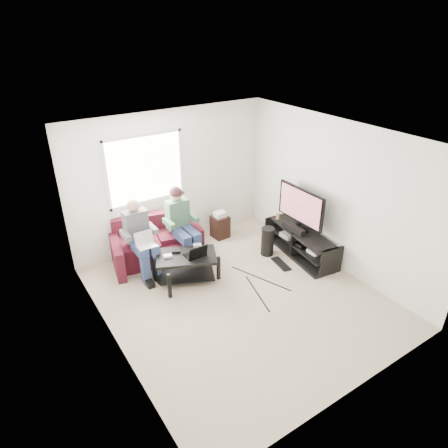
# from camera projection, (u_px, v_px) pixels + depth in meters

# --- Properties ---
(floor) EXTENTS (4.50, 4.50, 0.00)m
(floor) POSITION_uv_depth(u_px,v_px,m) (239.00, 296.00, 6.45)
(floor) COLOR tan
(floor) RESTS_ON ground
(ceiling) EXTENTS (4.50, 4.50, 0.00)m
(ceiling) POSITION_uv_depth(u_px,v_px,m) (242.00, 138.00, 5.25)
(ceiling) COLOR white
(ceiling) RESTS_ON wall_back
(wall_back) EXTENTS (4.50, 0.00, 4.50)m
(wall_back) POSITION_uv_depth(u_px,v_px,m) (171.00, 179.00, 7.52)
(wall_back) COLOR silver
(wall_back) RESTS_ON floor
(wall_front) EXTENTS (4.50, 0.00, 4.50)m
(wall_front) POSITION_uv_depth(u_px,v_px,m) (364.00, 308.00, 4.18)
(wall_front) COLOR silver
(wall_front) RESTS_ON floor
(wall_left) EXTENTS (0.00, 4.50, 4.50)m
(wall_left) POSITION_uv_depth(u_px,v_px,m) (107.00, 267.00, 4.87)
(wall_left) COLOR silver
(wall_left) RESTS_ON floor
(wall_right) EXTENTS (0.00, 4.50, 4.50)m
(wall_right) POSITION_uv_depth(u_px,v_px,m) (335.00, 196.00, 6.83)
(wall_right) COLOR silver
(wall_right) RESTS_ON floor
(window) EXTENTS (1.48, 0.04, 1.28)m
(window) POSITION_uv_depth(u_px,v_px,m) (145.00, 169.00, 7.12)
(window) COLOR white
(window) RESTS_ON wall_back
(sofa) EXTENTS (1.85, 1.07, 0.79)m
(sofa) POSITION_uv_depth(u_px,v_px,m) (157.00, 243.00, 7.37)
(sofa) COLOR #4E1325
(sofa) RESTS_ON floor
(person_left) EXTENTS (0.40, 0.71, 1.32)m
(person_left) POSITION_uv_depth(u_px,v_px,m) (140.00, 235.00, 6.78)
(person_left) COLOR navy
(person_left) RESTS_ON sofa
(person_right) EXTENTS (0.40, 0.71, 1.37)m
(person_right) POSITION_uv_depth(u_px,v_px,m) (181.00, 220.00, 7.15)
(person_right) COLOR navy
(person_right) RESTS_ON sofa
(laptop_silver) EXTENTS (0.34, 0.25, 0.24)m
(laptop_silver) POSITION_uv_depth(u_px,v_px,m) (146.00, 243.00, 6.61)
(laptop_silver) COLOR silver
(laptop_silver) RESTS_ON person_left
(coffee_table) EXTENTS (1.15, 0.96, 0.49)m
(coffee_table) POSITION_uv_depth(u_px,v_px,m) (186.00, 262.00, 6.69)
(coffee_table) COLOR black
(coffee_table) RESTS_ON floor
(laptop_black) EXTENTS (0.41, 0.36, 0.24)m
(laptop_black) POSITION_uv_depth(u_px,v_px,m) (195.00, 249.00, 6.58)
(laptop_black) COLOR black
(laptop_black) RESTS_ON coffee_table
(controller_a) EXTENTS (0.16, 0.13, 0.04)m
(controller_a) POSITION_uv_depth(u_px,v_px,m) (168.00, 256.00, 6.58)
(controller_a) COLOR silver
(controller_a) RESTS_ON coffee_table
(controller_b) EXTENTS (0.17, 0.15, 0.04)m
(controller_b) POSITION_uv_depth(u_px,v_px,m) (176.00, 251.00, 6.71)
(controller_b) COLOR black
(controller_b) RESTS_ON coffee_table
(controller_c) EXTENTS (0.17, 0.14, 0.04)m
(controller_c) POSITION_uv_depth(u_px,v_px,m) (197.00, 245.00, 6.88)
(controller_c) COLOR gray
(controller_c) RESTS_ON coffee_table
(tv_stand) EXTENTS (0.68, 1.61, 0.52)m
(tv_stand) POSITION_uv_depth(u_px,v_px,m) (301.00, 245.00, 7.46)
(tv_stand) COLOR black
(tv_stand) RESTS_ON floor
(tv) EXTENTS (0.12, 1.10, 0.81)m
(tv) POSITION_uv_depth(u_px,v_px,m) (301.00, 207.00, 7.19)
(tv) COLOR black
(tv) RESTS_ON tv_stand
(soundbar) EXTENTS (0.12, 0.50, 0.10)m
(soundbar) POSITION_uv_depth(u_px,v_px,m) (294.00, 228.00, 7.32)
(soundbar) COLOR black
(soundbar) RESTS_ON tv_stand
(drink_cup) EXTENTS (0.08, 0.08, 0.12)m
(drink_cup) POSITION_uv_depth(u_px,v_px,m) (278.00, 216.00, 7.75)
(drink_cup) COLOR #976641
(drink_cup) RESTS_ON tv_stand
(console_white) EXTENTS (0.30, 0.22, 0.06)m
(console_white) POSITION_uv_depth(u_px,v_px,m) (317.00, 251.00, 7.13)
(console_white) COLOR silver
(console_white) RESTS_ON tv_stand
(console_grey) EXTENTS (0.34, 0.26, 0.08)m
(console_grey) POSITION_uv_depth(u_px,v_px,m) (290.00, 234.00, 7.65)
(console_grey) COLOR gray
(console_grey) RESTS_ON tv_stand
(console_black) EXTENTS (0.38, 0.30, 0.07)m
(console_black) POSITION_uv_depth(u_px,v_px,m) (303.00, 242.00, 7.39)
(console_black) COLOR black
(console_black) RESTS_ON tv_stand
(subwoofer) EXTENTS (0.24, 0.24, 0.55)m
(subwoofer) POSITION_uv_depth(u_px,v_px,m) (268.00, 241.00, 7.48)
(subwoofer) COLOR black
(subwoofer) RESTS_ON floor
(keyboard_floor) EXTENTS (0.23, 0.49, 0.03)m
(keyboard_floor) POSITION_uv_depth(u_px,v_px,m) (281.00, 264.00, 7.28)
(keyboard_floor) COLOR black
(keyboard_floor) RESTS_ON floor
(end_table) EXTENTS (0.31, 0.31, 0.56)m
(end_table) POSITION_uv_depth(u_px,v_px,m) (220.00, 226.00, 8.10)
(end_table) COLOR black
(end_table) RESTS_ON floor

